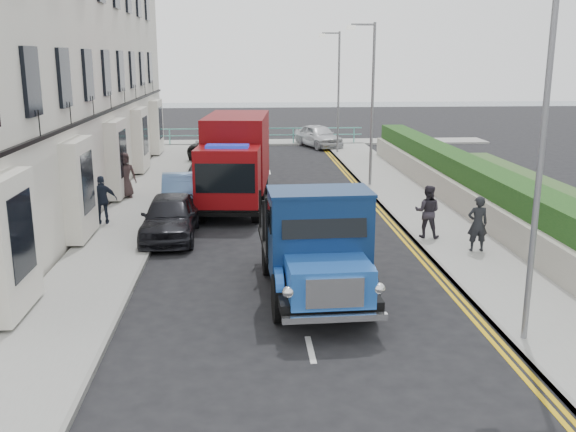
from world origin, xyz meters
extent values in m
plane|color=black|center=(0.00, 0.00, 0.00)|extent=(120.00, 120.00, 0.00)
cube|color=gray|center=(-5.20, 9.00, 0.06)|extent=(2.40, 38.00, 0.12)
cube|color=gray|center=(5.30, 9.00, 0.06)|extent=(2.60, 38.00, 0.12)
cube|color=gray|center=(0.00, 29.00, 0.06)|extent=(30.00, 2.50, 0.12)
plane|color=slate|center=(0.00, 60.00, 0.00)|extent=(120.00, 120.00, 0.00)
cube|color=silver|center=(-9.50, 13.00, 7.00)|extent=(6.00, 30.00, 14.00)
cube|color=black|center=(-6.35, 13.00, 3.60)|extent=(0.12, 28.00, 0.10)
cube|color=#B2AD9E|center=(6.60, 9.00, 0.55)|extent=(0.30, 28.00, 1.00)
cube|color=#143E15|center=(7.30, 9.00, 0.95)|extent=(1.20, 28.00, 1.70)
cube|color=#59B2A5|center=(0.00, 28.20, 1.08)|extent=(13.00, 0.08, 0.06)
cube|color=#59B2A5|center=(0.00, 28.20, 0.65)|extent=(13.00, 0.06, 0.05)
cylinder|color=slate|center=(4.30, -2.00, 3.50)|extent=(0.12, 0.12, 7.00)
cylinder|color=slate|center=(4.30, 14.00, 3.50)|extent=(0.12, 0.12, 7.00)
cube|color=slate|center=(3.80, 14.00, 6.90)|extent=(1.00, 0.08, 0.08)
cube|color=beige|center=(3.30, 14.00, 6.78)|extent=(0.35, 0.18, 0.18)
cylinder|color=slate|center=(4.30, 24.00, 3.50)|extent=(0.12, 0.12, 7.00)
cube|color=slate|center=(3.80, 24.00, 6.90)|extent=(1.00, 0.08, 0.08)
cube|color=beige|center=(3.30, 24.00, 6.78)|extent=(0.35, 0.18, 0.18)
cylinder|color=black|center=(-0.53, -0.56, 0.53)|extent=(0.33, 1.08, 1.07)
cylinder|color=black|center=(1.42, -0.49, 0.53)|extent=(0.33, 1.08, 1.07)
cylinder|color=black|center=(-0.65, 2.54, 0.53)|extent=(0.33, 1.08, 1.07)
cylinder|color=black|center=(1.31, 2.62, 0.53)|extent=(0.33, 1.08, 1.07)
cube|color=black|center=(0.39, 1.03, 0.69)|extent=(2.31, 5.40, 0.20)
cube|color=blue|center=(0.47, -1.03, 1.09)|extent=(1.77, 1.51, 0.80)
cube|color=silver|center=(0.49, -1.77, 1.09)|extent=(1.17, 0.13, 0.61)
cube|color=navy|center=(0.42, 0.25, 1.72)|extent=(2.27, 1.41, 1.94)
cube|color=black|center=(0.34, 2.36, 0.94)|extent=(2.45, 3.19, 0.13)
cylinder|color=black|center=(-2.74, 8.24, 0.49)|extent=(0.38, 1.01, 0.99)
cylinder|color=black|center=(-0.86, 8.07, 0.49)|extent=(0.38, 1.01, 0.99)
cylinder|color=black|center=(-2.49, 11.01, 0.49)|extent=(0.38, 1.01, 0.99)
cylinder|color=black|center=(-0.61, 10.84, 0.49)|extent=(0.38, 1.01, 0.99)
cylinder|color=black|center=(-2.31, 12.99, 0.49)|extent=(0.38, 1.01, 0.99)
cylinder|color=black|center=(-0.43, 12.81, 0.49)|extent=(0.38, 1.01, 0.99)
cube|color=black|center=(-1.59, 10.48, 0.67)|extent=(2.63, 6.46, 0.22)
cube|color=maroon|center=(-1.80, 8.15, 1.62)|extent=(2.30, 1.90, 1.98)
cube|color=black|center=(-1.87, 7.33, 1.71)|extent=(1.98, 0.25, 0.99)
cube|color=#6F080B|center=(-1.50, 11.47, 2.07)|extent=(2.66, 4.86, 2.70)
imported|color=black|center=(-3.60, 6.28, 0.70)|extent=(1.67, 4.12, 1.40)
imported|color=#4F75A9|center=(-3.56, 9.94, 0.68)|extent=(1.79, 4.23, 1.36)
imported|color=#B4B4B9|center=(-2.60, 17.30, 0.73)|extent=(2.58, 5.22, 1.46)
imported|color=black|center=(-2.50, 22.70, 0.66)|extent=(3.85, 5.23, 1.32)
imported|color=silver|center=(3.50, 26.93, 0.72)|extent=(3.08, 4.56, 1.44)
imported|color=black|center=(5.43, 3.87, 0.93)|extent=(0.60, 0.40, 1.62)
imported|color=#2C2831|center=(4.40, 5.40, 0.94)|extent=(0.97, 0.87, 1.64)
imported|color=#19202E|center=(-6.00, 7.81, 0.94)|extent=(1.01, 0.57, 1.64)
imported|color=#372827|center=(-6.00, 11.98, 1.03)|extent=(1.04, 0.86, 1.82)
camera|label=1|loc=(-1.24, -13.53, 5.59)|focal=40.00mm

